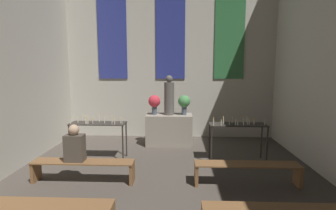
{
  "coord_description": "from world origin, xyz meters",
  "views": [
    {
      "loc": [
        0.28,
        1.64,
        2.22
      ],
      "look_at": [
        0.0,
        8.23,
        1.28
      ],
      "focal_mm": 28.0,
      "sensor_mm": 36.0,
      "label": 1
    }
  ],
  "objects_px": {
    "candle_rack_left": "(98,128)",
    "candle_rack_right": "(238,129)",
    "pew_back_left": "(83,166)",
    "altar": "(169,130)",
    "person_seated": "(75,145)",
    "pew_back_right": "(247,169)",
    "statue": "(169,97)",
    "flower_vase_left": "(154,102)",
    "flower_vase_right": "(184,102)"
  },
  "relations": [
    {
      "from": "altar",
      "to": "pew_back_right",
      "type": "height_order",
      "value": "altar"
    },
    {
      "from": "candle_rack_right",
      "to": "person_seated",
      "type": "relative_size",
      "value": 1.85
    },
    {
      "from": "statue",
      "to": "candle_rack_right",
      "type": "height_order",
      "value": "statue"
    },
    {
      "from": "candle_rack_right",
      "to": "flower_vase_right",
      "type": "bearing_deg",
      "value": 134.69
    },
    {
      "from": "candle_rack_left",
      "to": "candle_rack_right",
      "type": "height_order",
      "value": "candle_rack_left"
    },
    {
      "from": "candle_rack_left",
      "to": "pew_back_left",
      "type": "distance_m",
      "value": 1.41
    },
    {
      "from": "flower_vase_right",
      "to": "person_seated",
      "type": "bearing_deg",
      "value": -129.76
    },
    {
      "from": "statue",
      "to": "flower_vase_right",
      "type": "height_order",
      "value": "statue"
    },
    {
      "from": "candle_rack_right",
      "to": "pew_back_left",
      "type": "height_order",
      "value": "candle_rack_right"
    },
    {
      "from": "pew_back_left",
      "to": "pew_back_right",
      "type": "height_order",
      "value": "same"
    },
    {
      "from": "flower_vase_left",
      "to": "flower_vase_right",
      "type": "distance_m",
      "value": 0.85
    },
    {
      "from": "statue",
      "to": "flower_vase_left",
      "type": "relative_size",
      "value": 2.0
    },
    {
      "from": "altar",
      "to": "pew_back_left",
      "type": "xyz_separation_m",
      "value": [
        -1.57,
        -2.59,
        -0.13
      ]
    },
    {
      "from": "candle_rack_right",
      "to": "pew_back_left",
      "type": "xyz_separation_m",
      "value": [
        -3.25,
        -1.32,
        -0.47
      ]
    },
    {
      "from": "altar",
      "to": "flower_vase_left",
      "type": "distance_m",
      "value": 0.91
    },
    {
      "from": "candle_rack_left",
      "to": "pew_back_right",
      "type": "height_order",
      "value": "candle_rack_left"
    },
    {
      "from": "flower_vase_right",
      "to": "person_seated",
      "type": "height_order",
      "value": "flower_vase_right"
    },
    {
      "from": "flower_vase_right",
      "to": "pew_back_left",
      "type": "distance_m",
      "value": 3.4
    },
    {
      "from": "pew_back_left",
      "to": "altar",
      "type": "bearing_deg",
      "value": 58.65
    },
    {
      "from": "flower_vase_left",
      "to": "candle_rack_left",
      "type": "distance_m",
      "value": 1.84
    },
    {
      "from": "pew_back_left",
      "to": "person_seated",
      "type": "distance_m",
      "value": 0.45
    },
    {
      "from": "statue",
      "to": "candle_rack_left",
      "type": "xyz_separation_m",
      "value": [
        -1.68,
        -1.26,
        -0.62
      ]
    },
    {
      "from": "altar",
      "to": "pew_back_right",
      "type": "distance_m",
      "value": 3.03
    },
    {
      "from": "flower_vase_left",
      "to": "candle_rack_right",
      "type": "bearing_deg",
      "value": -31.03
    },
    {
      "from": "flower_vase_right",
      "to": "candle_rack_left",
      "type": "relative_size",
      "value": 0.42
    },
    {
      "from": "person_seated",
      "to": "pew_back_left",
      "type": "bearing_deg",
      "value": 0.0
    },
    {
      "from": "flower_vase_right",
      "to": "person_seated",
      "type": "xyz_separation_m",
      "value": [
        -2.15,
        -2.59,
        -0.5
      ]
    },
    {
      "from": "flower_vase_left",
      "to": "candle_rack_left",
      "type": "xyz_separation_m",
      "value": [
        -1.25,
        -1.26,
        -0.46
      ]
    },
    {
      "from": "altar",
      "to": "candle_rack_right",
      "type": "xyz_separation_m",
      "value": [
        1.68,
        -1.26,
        0.34
      ]
    },
    {
      "from": "statue",
      "to": "candle_rack_right",
      "type": "distance_m",
      "value": 2.19
    },
    {
      "from": "candle_rack_right",
      "to": "pew_back_right",
      "type": "distance_m",
      "value": 1.41
    },
    {
      "from": "statue",
      "to": "flower_vase_left",
      "type": "bearing_deg",
      "value": 180.0
    },
    {
      "from": "pew_back_right",
      "to": "flower_vase_left",
      "type": "bearing_deg",
      "value": 127.73
    },
    {
      "from": "statue",
      "to": "candle_rack_left",
      "type": "relative_size",
      "value": 0.84
    },
    {
      "from": "flower_vase_left",
      "to": "pew_back_left",
      "type": "xyz_separation_m",
      "value": [
        -1.15,
        -2.59,
        -0.93
      ]
    },
    {
      "from": "pew_back_right",
      "to": "candle_rack_left",
      "type": "bearing_deg",
      "value": 157.88
    },
    {
      "from": "statue",
      "to": "person_seated",
      "type": "height_order",
      "value": "statue"
    },
    {
      "from": "statue",
      "to": "flower_vase_left",
      "type": "xyz_separation_m",
      "value": [
        -0.43,
        0.0,
        -0.16
      ]
    },
    {
      "from": "altar",
      "to": "person_seated",
      "type": "relative_size",
      "value": 1.81
    },
    {
      "from": "statue",
      "to": "person_seated",
      "type": "distance_m",
      "value": 3.18
    },
    {
      "from": "pew_back_left",
      "to": "pew_back_right",
      "type": "relative_size",
      "value": 1.0
    },
    {
      "from": "altar",
      "to": "statue",
      "type": "relative_size",
      "value": 1.17
    },
    {
      "from": "candle_rack_left",
      "to": "pew_back_left",
      "type": "bearing_deg",
      "value": -85.65
    },
    {
      "from": "candle_rack_left",
      "to": "candle_rack_right",
      "type": "relative_size",
      "value": 1.0
    },
    {
      "from": "candle_rack_left",
      "to": "statue",
      "type": "bearing_deg",
      "value": 37.04
    },
    {
      "from": "flower_vase_left",
      "to": "candle_rack_left",
      "type": "relative_size",
      "value": 0.42
    },
    {
      "from": "altar",
      "to": "person_seated",
      "type": "bearing_deg",
      "value": -123.73
    },
    {
      "from": "flower_vase_right",
      "to": "person_seated",
      "type": "relative_size",
      "value": 0.78
    },
    {
      "from": "candle_rack_left",
      "to": "pew_back_right",
      "type": "distance_m",
      "value": 3.54
    },
    {
      "from": "altar",
      "to": "candle_rack_right",
      "type": "distance_m",
      "value": 2.13
    }
  ]
}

